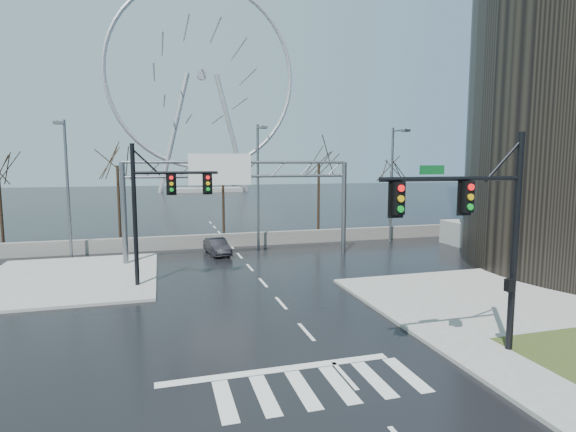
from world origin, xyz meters
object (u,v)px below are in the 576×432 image
object	(u,v)px
car	(217,246)
signal_mast_far	(156,201)
sign_gantry	(236,188)
ferris_wheel	(202,83)
signal_mast_near	(485,223)

from	to	relation	value
car	signal_mast_far	bearing A→B (deg)	-126.89
sign_gantry	ferris_wheel	xyz separation A→B (m)	(5.38, 80.04, 20.95)
sign_gantry	ferris_wheel	world-z (taller)	ferris_wheel
ferris_wheel	car	world-z (taller)	ferris_wheel
sign_gantry	car	distance (m)	5.14
car	ferris_wheel	bearing A→B (deg)	76.57
car	sign_gantry	bearing A→B (deg)	-68.77
signal_mast_far	car	distance (m)	10.05
signal_mast_near	car	distance (m)	22.48
signal_mast_near	sign_gantry	world-z (taller)	signal_mast_near
signal_mast_near	ferris_wheel	distance (m)	101.29
sign_gantry	car	size ratio (longest dim) A/B	4.38
signal_mast_near	car	xyz separation A→B (m)	(-6.69, 21.04, -4.26)
signal_mast_far	ferris_wheel	distance (m)	89.30
signal_mast_far	ferris_wheel	xyz separation A→B (m)	(10.87, 86.04, 21.30)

